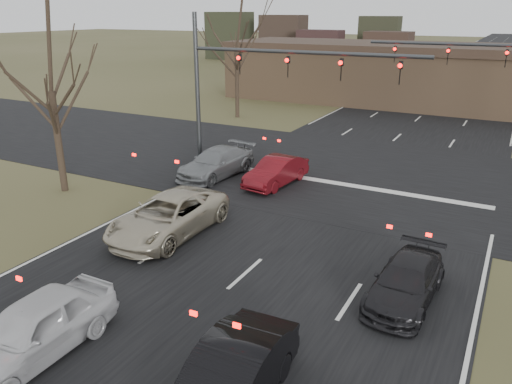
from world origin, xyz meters
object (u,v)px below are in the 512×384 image
building (461,77)px  mast_arm_far (511,67)px  car_black_hatch (229,381)px  mast_arm_near (251,74)px  car_white_sedan (34,329)px  car_red_ahead (276,171)px  car_charcoal_sedan (406,282)px  car_silver_suv (168,216)px  car_grey_ahead (216,163)px

building → mast_arm_far: 15.75m
car_black_hatch → mast_arm_near: bearing=114.0°
car_black_hatch → car_white_sedan: bearing=-175.3°
car_red_ahead → car_white_sedan: bearing=-82.0°
mast_arm_near → car_white_sedan: bearing=-80.6°
building → car_white_sedan: building is taller
car_black_hatch → car_charcoal_sedan: (2.34, 6.10, -0.13)m
mast_arm_far → car_silver_suv: mast_arm_far is taller
car_white_sedan → car_red_ahead: size_ratio=1.09×
car_grey_ahead → mast_arm_near: bearing=65.0°
mast_arm_far → car_red_ahead: 15.36m
car_silver_suv → car_black_hatch: (6.61, -6.57, -0.03)m
car_silver_suv → car_red_ahead: (1.07, 7.14, -0.08)m
car_silver_suv → car_white_sedan: size_ratio=1.23×
car_grey_ahead → car_red_ahead: 3.31m
mast_arm_near → car_grey_ahead: 4.82m
car_charcoal_sedan → car_red_ahead: bearing=138.8°
building → car_red_ahead: 27.06m
building → mast_arm_far: size_ratio=3.81×
building → mast_arm_near: (-7.23, -25.00, 2.41)m
mast_arm_far → car_red_ahead: mast_arm_far is taller
mast_arm_near → car_charcoal_sedan: bearing=-42.1°
building → mast_arm_near: mast_arm_near is taller
mast_arm_near → car_grey_ahead: (-1.07, -1.75, -4.37)m
car_black_hatch → car_charcoal_sedan: bearing=66.0°
car_grey_ahead → car_red_ahead: bearing=10.5°
mast_arm_far → car_red_ahead: (-9.18, -11.52, -4.35)m
car_black_hatch → car_red_ahead: 14.79m
mast_arm_far → car_black_hatch: bearing=-98.2°
building → mast_arm_near: bearing=-106.1°
car_black_hatch → car_red_ahead: (-5.54, 13.71, -0.05)m
building → car_silver_suv: 34.25m
car_charcoal_sedan → car_white_sedan: bearing=-134.8°
mast_arm_far → car_red_ahead: size_ratio=2.74×
car_silver_suv → car_grey_ahead: (-2.23, 6.91, -0.05)m
building → car_grey_ahead: 28.07m
mast_arm_near → mast_arm_far: (11.41, 10.00, -0.06)m
building → mast_arm_near: size_ratio=3.50×
mast_arm_near → mast_arm_far: same height
building → car_silver_suv: bearing=-100.2°
mast_arm_far → car_black_hatch: 25.85m
car_black_hatch → car_grey_ahead: car_black_hatch is taller
mast_arm_far → car_black_hatch: size_ratio=2.53×
car_white_sedan → car_grey_ahead: size_ratio=0.91×
car_grey_ahead → car_red_ahead: size_ratio=1.20×
car_charcoal_sedan → building: bearing=97.6°
mast_arm_far → car_grey_ahead: (-12.49, -11.75, -4.31)m
building → car_black_hatch: building is taller
car_red_ahead → car_charcoal_sedan: bearing=-37.6°
car_white_sedan → mast_arm_far: bearing=71.1°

